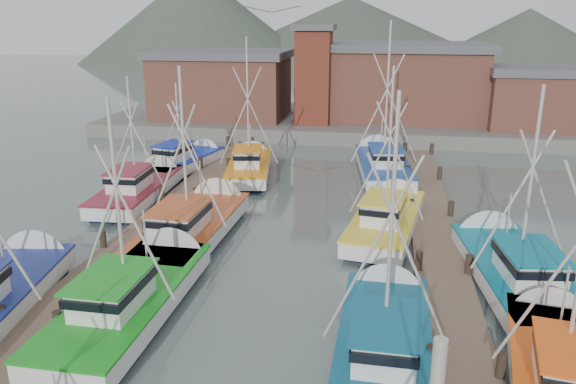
% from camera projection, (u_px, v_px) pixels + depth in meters
% --- Properties ---
extents(ground, '(260.00, 260.00, 0.00)m').
position_uv_depth(ground, '(249.00, 328.00, 19.66)').
color(ground, '#4B5A56').
rests_on(ground, ground).
extents(dock_left, '(2.30, 46.00, 1.50)m').
position_uv_depth(dock_left, '(115.00, 261.00, 24.52)').
color(dock_left, brown).
rests_on(dock_left, ground).
extents(dock_right, '(2.30, 46.00, 1.50)m').
position_uv_depth(dock_right, '(445.00, 286.00, 22.27)').
color(dock_right, brown).
rests_on(dock_right, ground).
extents(quay, '(44.00, 16.00, 1.20)m').
position_uv_depth(quay, '(339.00, 122.00, 54.26)').
color(quay, slate).
rests_on(quay, ground).
extents(shed_left, '(12.72, 8.48, 6.20)m').
position_uv_depth(shed_left, '(222.00, 83.00, 53.03)').
color(shed_left, brown).
rests_on(shed_left, quay).
extents(shed_center, '(14.84, 9.54, 6.90)m').
position_uv_depth(shed_center, '(404.00, 81.00, 52.06)').
color(shed_center, brown).
rests_on(shed_center, quay).
extents(shed_right, '(8.48, 6.36, 5.20)m').
position_uv_depth(shed_right, '(536.00, 97.00, 47.72)').
color(shed_right, brown).
rests_on(shed_right, quay).
extents(lookout_tower, '(3.60, 3.60, 8.50)m').
position_uv_depth(lookout_tower, '(314.00, 74.00, 49.33)').
color(lookout_tower, maroon).
rests_on(lookout_tower, quay).
extents(distant_hills, '(175.00, 140.00, 42.00)m').
position_uv_depth(distant_hills, '(316.00, 60.00, 136.95)').
color(distant_hills, '#485446').
rests_on(distant_hills, ground).
extents(boat_4, '(3.66, 9.86, 8.92)m').
position_uv_depth(boat_4, '(137.00, 294.00, 20.60)').
color(boat_4, black).
rests_on(boat_4, ground).
extents(boat_5, '(3.77, 9.16, 9.39)m').
position_uv_depth(boat_5, '(384.00, 340.00, 17.70)').
color(boat_5, black).
rests_on(boat_5, ground).
extents(boat_7, '(4.01, 9.02, 9.50)m').
position_uv_depth(boat_7, '(559.00, 368.00, 16.29)').
color(boat_7, black).
rests_on(boat_7, ground).
extents(boat_8, '(3.85, 10.36, 9.35)m').
position_uv_depth(boat_8, '(194.00, 225.00, 27.37)').
color(boat_8, black).
rests_on(boat_8, ground).
extents(boat_9, '(4.19, 9.45, 9.08)m').
position_uv_depth(boat_9, '(388.00, 218.00, 28.34)').
color(boat_9, black).
rests_on(boat_9, ground).
extents(boat_10, '(3.42, 9.32, 8.09)m').
position_uv_depth(boat_10, '(141.00, 188.00, 33.38)').
color(boat_10, black).
rests_on(boat_10, ground).
extents(boat_11, '(4.14, 9.99, 9.04)m').
position_uv_depth(boat_11, '(511.00, 269.00, 22.65)').
color(boat_11, black).
rests_on(boat_11, ground).
extents(boat_12, '(3.94, 8.83, 9.90)m').
position_uv_depth(boat_12, '(250.00, 166.00, 38.19)').
color(boat_12, black).
rests_on(boat_12, ground).
extents(boat_13, '(4.42, 10.31, 11.13)m').
position_uv_depth(boat_13, '(382.00, 164.00, 38.66)').
color(boat_13, black).
rests_on(boat_13, ground).
extents(boat_14, '(4.15, 8.71, 6.88)m').
position_uv_depth(boat_14, '(185.00, 162.00, 39.34)').
color(boat_14, black).
rests_on(boat_14, ground).
extents(gull_near, '(1.55, 0.65, 0.24)m').
position_uv_depth(gull_near, '(272.00, 10.00, 14.96)').
color(gull_near, gray).
rests_on(gull_near, ground).
extents(gull_far, '(1.54, 0.61, 0.24)m').
position_uv_depth(gull_far, '(317.00, 169.00, 16.81)').
color(gull_far, gray).
rests_on(gull_far, ground).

